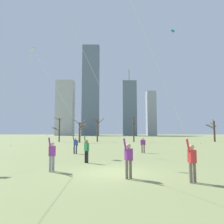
# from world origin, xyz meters

# --- Properties ---
(ground_plane) EXTENTS (400.00, 400.00, 0.00)m
(ground_plane) POSITION_xyz_m (0.00, 0.00, 0.00)
(ground_plane) COLOR #848E56
(kite_flyer_midfield_left_purple) EXTENTS (5.75, 1.82, 12.31)m
(kite_flyer_midfield_left_purple) POSITION_xyz_m (-0.19, -1.81, 2.87)
(kite_flyer_midfield_left_purple) COLOR #726656
(kite_flyer_midfield_left_purple) RESTS_ON ground
(kite_flyer_foreground_left_red) EXTENTS (10.51, 8.23, 14.78)m
(kite_flyer_foreground_left_red) POSITION_xyz_m (-4.69, -0.77, 2.70)
(kite_flyer_foreground_left_red) COLOR gray
(kite_flyer_foreground_left_red) RESTS_ON ground
(kite_flyer_foreground_right_blue) EXTENTS (9.39, 4.38, 20.60)m
(kite_flyer_foreground_right_blue) POSITION_xyz_m (1.92, -3.04, 4.19)
(kite_flyer_foreground_right_blue) COLOR #726656
(kite_flyer_foreground_right_blue) RESTS_ON ground
(kite_flyer_far_back_white) EXTENTS (7.73, 9.16, 12.25)m
(kite_flyer_far_back_white) POSITION_xyz_m (-2.65, 4.39, 2.14)
(kite_flyer_far_back_white) COLOR black
(kite_flyer_far_back_white) RESTS_ON ground
(kite_flyer_midfield_right_yellow) EXTENTS (11.59, 4.30, 11.77)m
(kite_flyer_midfield_right_yellow) POSITION_xyz_m (-5.19, 9.14, 2.39)
(kite_flyer_midfield_right_yellow) COLOR #33384C
(kite_flyer_midfield_right_yellow) RESTS_ON ground
(bystander_far_off_by_trees) EXTENTS (0.51, 0.24, 1.62)m
(bystander_far_off_by_trees) POSITION_xyz_m (3.30, 10.45, 0.90)
(bystander_far_off_by_trees) COLOR #726656
(bystander_far_off_by_trees) RESTS_ON ground
(distant_kite_high_overhead_teal) EXTENTS (5.51, 1.29, 22.56)m
(distant_kite_high_overhead_teal) POSITION_xyz_m (12.94, 27.71, 19.27)
(distant_kite_high_overhead_teal) COLOR teal
(distant_kite_high_overhead_teal) RESTS_ON ground
(bare_tree_far_right_edge) EXTENTS (3.05, 2.48, 4.84)m
(bare_tree_far_right_edge) POSITION_xyz_m (-6.38, 32.37, 2.55)
(bare_tree_far_right_edge) COLOR brown
(bare_tree_far_right_edge) RESTS_ON ground
(bare_tree_right_of_center) EXTENTS (2.34, 1.60, 5.78)m
(bare_tree_right_of_center) POSITION_xyz_m (-11.86, 36.46, 2.92)
(bare_tree_right_of_center) COLOR #423326
(bare_tree_right_of_center) RESTS_ON ground
(bare_tree_leftmost) EXTENTS (2.84, 1.84, 5.26)m
(bare_tree_leftmost) POSITION_xyz_m (23.79, 36.07, 2.75)
(bare_tree_leftmost) COLOR #423326
(bare_tree_leftmost) RESTS_ON ground
(bare_tree_center) EXTENTS (2.59, 1.97, 5.45)m
(bare_tree_center) POSITION_xyz_m (-2.97, 36.33, 2.95)
(bare_tree_center) COLOR brown
(bare_tree_center) RESTS_ON ground
(bare_tree_left_of_center) EXTENTS (1.81, 2.71, 6.04)m
(bare_tree_left_of_center) POSITION_xyz_m (5.29, 35.81, 3.15)
(bare_tree_left_of_center) COLOR #4C3828
(bare_tree_left_of_center) RESTS_ON ground
(skyline_mid_tower_right) EXTENTS (11.87, 9.13, 37.52)m
(skyline_mid_tower_right) POSITION_xyz_m (-30.78, 129.94, 18.76)
(skyline_mid_tower_right) COLOR #B2B2B7
(skyline_mid_tower_right) RESTS_ON ground
(skyline_wide_slab) EXTENTS (11.70, 5.08, 62.75)m
(skyline_wide_slab) POSITION_xyz_m (-13.29, 129.12, 31.37)
(skyline_wide_slab) COLOR slate
(skyline_wide_slab) RESTS_ON ground
(skyline_short_annex) EXTENTS (9.27, 8.88, 44.81)m
(skyline_short_annex) POSITION_xyz_m (12.91, 126.40, 18.22)
(skyline_short_annex) COLOR slate
(skyline_short_annex) RESTS_ON ground
(skyline_slender_spire) EXTENTS (6.12, 7.23, 30.09)m
(skyline_slender_spire) POSITION_xyz_m (28.02, 128.42, 15.05)
(skyline_slender_spire) COLOR #9EA3AD
(skyline_slender_spire) RESTS_ON ground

